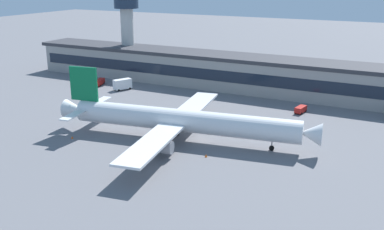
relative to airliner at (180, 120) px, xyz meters
The scene contains 9 objects.
ground_plane 6.93m from the airliner, 22.61° to the left, with size 600.00×600.00×0.00m, color slate.
terminal_building 51.05m from the airliner, 84.78° to the left, with size 179.91×14.54×11.24m.
airliner is the anchor object (origin of this frame).
control_tower 75.79m from the airliner, 133.79° to the left, with size 8.99×8.99×30.73m.
follow_me_car 38.89m from the airliner, 59.37° to the left, with size 2.62×4.66×1.85m.
stair_truck 50.99m from the airliner, 140.69° to the left, with size 4.73×6.45×3.55m.
belt_loader 60.67m from the airliner, 146.04° to the left, with size 3.95×6.70×1.95m.
traffic_cone_0 12.43m from the airliner, 33.96° to the right, with size 0.55×0.55×0.69m, color #F2590C.
traffic_cone_1 25.73m from the airliner, 155.00° to the right, with size 0.52×0.52×0.65m, color #F2590C.
Camera 1 is at (41.15, -85.99, 36.56)m, focal length 41.28 mm.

